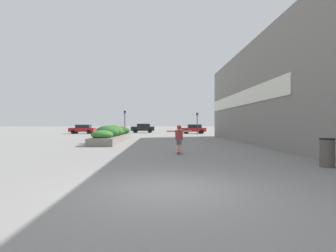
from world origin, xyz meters
TOP-DOWN VIEW (x-y plane):
  - ground_plane at (0.00, 0.00)m, footprint 300.00×300.00m
  - building_wall_right at (7.14, 11.84)m, footprint 0.67×30.24m
  - planter_box at (-4.44, 18.03)m, footprint 2.12×12.60m
  - skateboard at (0.82, 7.47)m, footprint 0.34×0.65m
  - skateboarder at (0.82, 7.47)m, footprint 1.34×0.40m
  - trash_bin at (6.04, 3.06)m, footprint 0.53×0.53m
  - car_leftmost at (-12.66, 36.29)m, footprint 4.00×1.96m
  - car_center_left at (-3.18, 40.37)m, footprint 4.14×1.84m
  - car_center_right at (5.34, 35.90)m, footprint 3.94×1.91m
  - car_rightmost at (14.80, 35.91)m, footprint 4.67×2.03m
  - traffic_light_left at (-5.44, 32.97)m, footprint 0.28×0.30m
  - traffic_light_right at (5.40, 32.26)m, footprint 0.28×0.30m

SIDE VIEW (x-z plane):
  - ground_plane at x=0.00m, z-range 0.00..0.00m
  - skateboard at x=0.82m, z-range 0.02..0.11m
  - trash_bin at x=6.04m, z-range 0.00..1.08m
  - planter_box at x=-4.44m, z-range -0.12..1.38m
  - car_leftmost at x=-12.66m, z-range 0.04..1.50m
  - car_center_right at x=5.34m, z-range 0.04..1.53m
  - car_rightmost at x=14.80m, z-range 0.04..1.55m
  - car_center_left at x=-3.18m, z-range 0.05..1.66m
  - skateboarder at x=0.82m, z-range 0.24..1.70m
  - traffic_light_right at x=5.40m, z-range 0.61..3.86m
  - traffic_light_left at x=-5.44m, z-range 0.64..4.21m
  - building_wall_right at x=7.14m, z-range 0.00..7.97m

